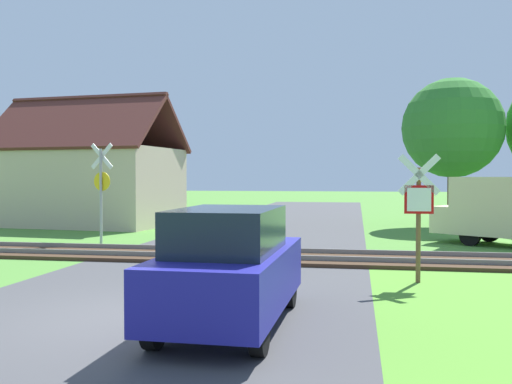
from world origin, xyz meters
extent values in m
plane|color=#4C8433|center=(0.00, 0.00, 0.00)|extent=(160.00, 160.00, 0.00)
cube|color=#424244|center=(0.00, 2.00, 0.00)|extent=(7.38, 80.00, 0.01)
cube|color=#422D1E|center=(0.00, 6.76, 0.05)|extent=(60.00, 2.60, 0.10)
cube|color=slate|center=(0.00, 7.48, 0.16)|extent=(60.00, 0.08, 0.12)
cube|color=slate|center=(0.00, 6.04, 0.16)|extent=(60.00, 0.08, 0.12)
cylinder|color=brown|center=(4.68, 3.88, 1.22)|extent=(0.10, 0.10, 2.44)
cube|color=red|center=(4.68, 3.82, 1.76)|extent=(0.60, 0.04, 0.60)
cube|color=white|center=(4.68, 3.80, 1.76)|extent=(0.49, 0.02, 0.49)
cube|color=white|center=(4.68, 3.82, 2.29)|extent=(0.88, 0.05, 0.88)
cube|color=white|center=(4.68, 3.82, 2.29)|extent=(0.88, 0.05, 0.88)
cylinder|color=#9E9EA5|center=(-5.06, 9.32, 1.59)|extent=(0.09, 0.09, 3.18)
cube|color=white|center=(-5.05, 9.38, 2.93)|extent=(0.86, 0.21, 0.88)
cube|color=white|center=(-5.05, 9.38, 2.93)|extent=(0.86, 0.21, 0.88)
cylinder|color=yellow|center=(-5.05, 9.39, 2.09)|extent=(0.63, 0.16, 0.64)
cube|color=#C6B293|center=(-8.94, 16.21, 1.77)|extent=(8.17, 5.98, 3.55)
cube|color=#562823|center=(-9.08, 14.92, 4.70)|extent=(8.32, 3.80, 2.65)
cube|color=#562823|center=(-8.80, 17.50, 4.70)|extent=(8.32, 3.80, 2.65)
cube|color=brown|center=(-6.84, 15.99, 4.97)|extent=(0.55, 0.55, 1.10)
cylinder|color=#513823|center=(7.59, 18.14, 1.38)|extent=(0.40, 0.40, 2.76)
sphere|color=#337A2D|center=(7.59, 18.14, 4.43)|extent=(4.45, 4.45, 4.45)
cube|color=beige|center=(6.61, 12.04, 0.79)|extent=(1.59, 1.89, 0.90)
cube|color=#19232D|center=(6.92, 11.84, 1.62)|extent=(0.94, 1.36, 0.85)
cylinder|color=black|center=(7.90, 12.11, 0.34)|extent=(0.66, 0.53, 0.68)
cylinder|color=black|center=(7.02, 10.82, 0.34)|extent=(0.66, 0.53, 0.68)
cube|color=navy|center=(1.53, -0.21, 0.72)|extent=(1.72, 4.03, 0.84)
cube|color=#19232D|center=(1.53, -0.41, 1.46)|extent=(1.44, 2.23, 0.64)
cylinder|color=black|center=(2.26, 1.13, 0.30)|extent=(0.19, 0.60, 0.60)
cylinder|color=black|center=(0.86, 1.16, 0.30)|extent=(0.19, 0.60, 0.60)
cylinder|color=black|center=(2.20, -1.59, 0.30)|extent=(0.19, 0.60, 0.60)
cylinder|color=black|center=(0.80, -1.56, 0.30)|extent=(0.19, 0.60, 0.60)
camera|label=1|loc=(3.40, -8.55, 2.24)|focal=40.00mm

